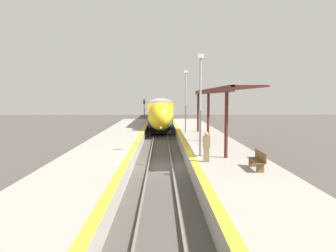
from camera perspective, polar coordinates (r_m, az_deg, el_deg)
ground_plane at (r=20.28m, az=-1.37°, el=-7.15°), size 120.00×120.00×0.00m
rail_left at (r=20.28m, az=-3.42°, el=-6.95°), size 0.08×90.00×0.15m
rail_right at (r=20.28m, az=0.68°, el=-6.94°), size 0.08×90.00×0.15m
train at (r=77.42m, az=-1.25°, el=3.53°), size 2.78×90.75×3.92m
platform_right at (r=20.53m, az=9.30°, el=-5.83°), size 4.33×64.00×0.88m
platform_left at (r=20.54m, az=-11.81°, el=-5.87°), size 4.18×64.00×0.88m
platform_bench at (r=16.09m, az=15.41°, el=-5.66°), size 0.44×1.69×0.89m
person_waiting at (r=17.38m, az=6.72°, el=-3.57°), size 0.36×0.22×1.60m
railway_signal at (r=50.50m, az=-4.15°, el=2.95°), size 0.28×0.28×3.97m
lamppost_near at (r=19.03m, az=5.65°, el=4.77°), size 0.36×0.20×5.88m
lamppost_mid at (r=30.40m, az=3.08°, el=4.88°), size 0.36×0.20×5.88m
station_canopy at (r=25.59m, az=8.35°, el=5.80°), size 2.02×17.09×4.05m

